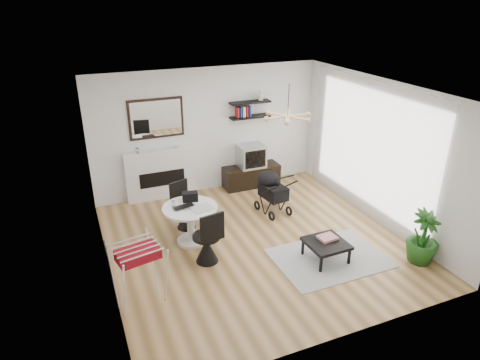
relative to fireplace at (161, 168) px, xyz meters
name	(u,v)px	position (x,y,z in m)	size (l,w,h in m)	color
floor	(256,242)	(1.10, -2.42, -0.69)	(5.00, 5.00, 0.00)	olive
ceiling	(258,91)	(1.10, -2.42, 2.01)	(5.00, 5.00, 0.00)	white
wall_back	(208,131)	(1.10, 0.08, 0.66)	(5.00, 5.00, 0.00)	white
wall_left	(100,198)	(-1.40, -2.42, 0.66)	(5.00, 5.00, 0.00)	white
wall_right	(379,152)	(3.60, -2.42, 0.66)	(5.00, 5.00, 0.00)	white
sheer_curtain	(368,150)	(3.50, -2.22, 0.66)	(0.04, 3.60, 2.60)	white
fireplace	(161,168)	(0.00, 0.00, 0.00)	(1.50, 0.17, 2.16)	white
shelf_lower	(250,117)	(2.02, -0.05, 0.91)	(0.90, 0.25, 0.04)	black
shelf_upper	(250,102)	(2.02, -0.05, 1.23)	(0.90, 0.25, 0.04)	black
pendant_lamp	(288,116)	(1.80, -2.12, 1.46)	(0.90, 0.90, 0.10)	tan
tv_console	(251,176)	(2.02, -0.16, -0.44)	(1.29, 0.45, 0.48)	black
crt_tv	(251,156)	(2.01, -0.16, 0.05)	(0.58, 0.50, 0.50)	#B2B2B4
dining_table	(190,219)	(0.05, -1.97, -0.22)	(0.95, 0.95, 0.70)	white
laptop	(185,208)	(-0.04, -2.00, 0.03)	(0.37, 0.24, 0.03)	black
black_bag	(190,197)	(0.13, -1.74, 0.09)	(0.27, 0.16, 0.16)	black
newspaper	(202,208)	(0.22, -2.10, 0.02)	(0.37, 0.30, 0.01)	silver
drinking_glass	(173,204)	(-0.20, -1.83, 0.06)	(0.06, 0.06, 0.10)	white
chair_far	(185,214)	(0.11, -1.42, -0.40)	(0.47, 0.48, 0.90)	black
chair_near	(207,246)	(0.12, -2.66, -0.38)	(0.47, 0.49, 0.96)	black
drying_rack	(139,274)	(-1.08, -3.29, -0.18)	(0.75, 0.72, 0.97)	white
stroller	(272,193)	(1.89, -1.46, -0.29)	(0.56, 0.79, 0.92)	black
rug	(329,258)	(2.02, -3.36, -0.68)	(1.81, 1.31, 0.01)	#A8A8A8
coffee_table	(326,244)	(1.94, -3.35, -0.38)	(0.65, 0.65, 0.33)	black
magazines	(327,238)	(2.01, -3.27, -0.33)	(0.30, 0.23, 0.04)	red
potted_plant	(423,237)	(3.35, -3.99, -0.23)	(0.51, 0.51, 0.91)	#1F5418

